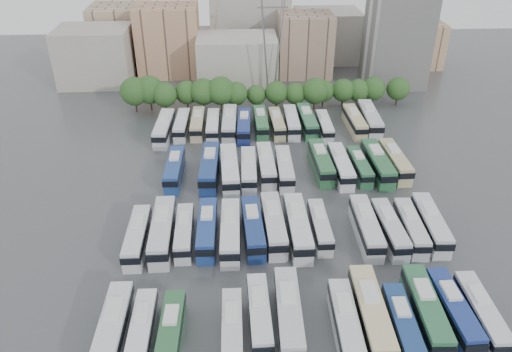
{
  "coord_description": "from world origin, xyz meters",
  "views": [
    {
      "loc": [
        -7.38,
        -64.54,
        45.79
      ],
      "look_at": [
        -3.82,
        7.0,
        3.0
      ],
      "focal_mm": 35.0,
      "sensor_mm": 36.0,
      "label": 1
    }
  ],
  "objects_px": {
    "bus_r2_s9": "(321,162)",
    "bus_r2_s13": "(395,161)",
    "bus_r2_s7": "(284,168)",
    "bus_r3_s10": "(325,126)",
    "bus_r0_s11": "(426,310)",
    "bus_r1_s12": "(411,227)",
    "bus_r3_s0": "(164,128)",
    "bus_r0_s6": "(289,314)",
    "bus_r1_s2": "(184,232)",
    "bus_r0_s1": "(142,332)",
    "bus_r3_s5": "(244,126)",
    "bus_r1_s11": "(390,228)",
    "bus_r3_s7": "(277,123)",
    "bus_r1_s0": "(137,237)",
    "bus_r0_s12": "(453,310)",
    "bus_r2_s4": "(230,169)",
    "bus_r2_s10": "(341,166)",
    "bus_r2_s11": "(360,166)",
    "apartment_tower": "(398,32)",
    "bus_r2_s3": "(210,167)",
    "bus_r3_s2": "(198,123)",
    "bus_r0_s4": "(232,331)",
    "bus_r1_s4": "(230,231)",
    "bus_r1_s6": "(274,224)",
    "electricity_pylon": "(272,18)",
    "bus_r0_s2": "(171,334)",
    "bus_r1_s1": "(162,231)",
    "bus_r1_s3": "(207,229)",
    "bus_r1_s8": "(320,226)",
    "bus_r0_s8": "(346,323)",
    "bus_r2_s1": "(175,169)",
    "bus_r3_s3": "(213,125)",
    "bus_r2_s6": "(266,165)",
    "bus_r1_s10": "(366,227)",
    "bus_r0_s0": "(113,331)",
    "bus_r2_s12": "(378,163)",
    "bus_r0_s10": "(403,326)",
    "bus_r1_s13": "(431,224)",
    "bus_r3_s12": "(355,121)",
    "bus_r3_s13": "(370,119)",
    "bus_r1_s7": "(298,227)",
    "bus_r3_s6": "(261,122)",
    "bus_r3_s8": "(292,122)",
    "bus_r3_s1": "(182,125)",
    "bus_r0_s13": "(481,313)",
    "bus_r0_s5": "(260,315)"
  },
  "relations": [
    {
      "from": "bus_r3_s3",
      "to": "bus_r3_s13",
      "type": "xyz_separation_m",
      "value": [
        33.12,
        0.89,
        0.33
      ]
    },
    {
      "from": "bus_r2_s1",
      "to": "bus_r3_s3",
      "type": "xyz_separation_m",
      "value": [
        6.33,
        17.88,
        -0.09
      ]
    },
    {
      "from": "bus_r1_s12",
      "to": "bus_r3_s7",
      "type": "bearing_deg",
      "value": 116.21
    },
    {
      "from": "bus_r1_s4",
      "to": "bus_r1_s10",
      "type": "height_order",
      "value": "bus_r1_s4"
    },
    {
      "from": "bus_r2_s11",
      "to": "bus_r3_s7",
      "type": "height_order",
      "value": "bus_r3_s7"
    },
    {
      "from": "bus_r1_s4",
      "to": "bus_r3_s2",
      "type": "height_order",
      "value": "bus_r1_s4"
    },
    {
      "from": "bus_r3_s7",
      "to": "bus_r2_s10",
      "type": "bearing_deg",
      "value": -64.73
    },
    {
      "from": "bus_r0_s12",
      "to": "bus_r2_s4",
      "type": "bearing_deg",
      "value": 126.11
    },
    {
      "from": "bus_r1_s0",
      "to": "bus_r2_s13",
      "type": "bearing_deg",
      "value": 24.95
    },
    {
      "from": "bus_r2_s6",
      "to": "bus_r3_s8",
      "type": "bearing_deg",
      "value": 68.67
    },
    {
      "from": "bus_r1_s3",
      "to": "bus_r2_s12",
      "type": "relative_size",
      "value": 0.91
    },
    {
      "from": "bus_r1_s11",
      "to": "bus_r3_s7",
      "type": "xyz_separation_m",
      "value": [
        -13.35,
        37.4,
        -0.1
      ]
    },
    {
      "from": "bus_r1_s2",
      "to": "bus_r1_s12",
      "type": "distance_m",
      "value": 33.2
    },
    {
      "from": "bus_r3_s3",
      "to": "bus_r0_s6",
      "type": "bearing_deg",
      "value": -78.5
    },
    {
      "from": "bus_r3_s0",
      "to": "bus_r3_s10",
      "type": "distance_m",
      "value": 33.11
    },
    {
      "from": "apartment_tower",
      "to": "bus_r1_s4",
      "type": "bearing_deg",
      "value": -123.11
    },
    {
      "from": "bus_r1_s1",
      "to": "bus_r1_s3",
      "type": "height_order",
      "value": "bus_r1_s1"
    },
    {
      "from": "bus_r0_s13",
      "to": "bus_r1_s12",
      "type": "xyz_separation_m",
      "value": [
        -2.95,
        16.99,
        0.0
      ]
    },
    {
      "from": "bus_r2_s1",
      "to": "bus_r3_s3",
      "type": "bearing_deg",
      "value": 71.67
    },
    {
      "from": "bus_r2_s3",
      "to": "bus_r3_s2",
      "type": "relative_size",
      "value": 1.18
    },
    {
      "from": "bus_r1_s12",
      "to": "bus_r3_s2",
      "type": "height_order",
      "value": "same"
    },
    {
      "from": "apartment_tower",
      "to": "bus_r3_s5",
      "type": "xyz_separation_m",
      "value": [
        -39.16,
        -28.65,
        -11.13
      ]
    },
    {
      "from": "bus_r2_s7",
      "to": "bus_r3_s0",
      "type": "height_order",
      "value": "bus_r3_s0"
    },
    {
      "from": "bus_r1_s6",
      "to": "bus_r2_s1",
      "type": "height_order",
      "value": "bus_r1_s6"
    },
    {
      "from": "bus_r1_s8",
      "to": "bus_r1_s7",
      "type": "bearing_deg",
      "value": -172.2
    },
    {
      "from": "apartment_tower",
      "to": "bus_r2_s12",
      "type": "relative_size",
      "value": 1.93
    },
    {
      "from": "bus_r0_s11",
      "to": "bus_r3_s6",
      "type": "distance_m",
      "value": 56.5
    },
    {
      "from": "bus_r2_s4",
      "to": "bus_r3_s1",
      "type": "bearing_deg",
      "value": 114.56
    },
    {
      "from": "bus_r0_s1",
      "to": "bus_r3_s5",
      "type": "relative_size",
      "value": 0.91
    },
    {
      "from": "bus_r1_s3",
      "to": "bus_r3_s10",
      "type": "bearing_deg",
      "value": 57.06
    },
    {
      "from": "bus_r1_s4",
      "to": "bus_r3_s12",
      "type": "bearing_deg",
      "value": 55.56
    },
    {
      "from": "bus_r0_s11",
      "to": "bus_r1_s12",
      "type": "distance_m",
      "value": 16.7
    },
    {
      "from": "bus_r2_s7",
      "to": "bus_r3_s10",
      "type": "xyz_separation_m",
      "value": [
        10.11,
        17.49,
        -0.17
      ]
    },
    {
      "from": "electricity_pylon",
      "to": "bus_r0_s2",
      "type": "xyz_separation_m",
      "value": [
        -17.03,
        -75.14,
        -16.91
      ]
    },
    {
      "from": "bus_r0_s10",
      "to": "bus_r1_s13",
      "type": "distance_m",
      "value": 21.57
    },
    {
      "from": "bus_r0_s8",
      "to": "bus_r1_s0",
      "type": "xyz_separation_m",
      "value": [
        -26.42,
        17.51,
        0.02
      ]
    },
    {
      "from": "bus_r1_s2",
      "to": "bus_r3_s7",
      "type": "relative_size",
      "value": 0.98
    },
    {
      "from": "bus_r0_s5",
      "to": "bus_r3_s2",
      "type": "height_order",
      "value": "bus_r3_s2"
    },
    {
      "from": "bus_r1_s12",
      "to": "bus_r2_s10",
      "type": "relative_size",
      "value": 0.94
    },
    {
      "from": "apartment_tower",
      "to": "bus_r0_s13",
      "type": "xyz_separation_m",
      "value": [
        -12.78,
        -81.8,
        -11.2
      ]
    },
    {
      "from": "bus_r1_s8",
      "to": "bus_r2_s11",
      "type": "height_order",
      "value": "bus_r2_s11"
    },
    {
      "from": "bus_r0_s4",
      "to": "bus_r1_s4",
      "type": "relative_size",
      "value": 0.86
    },
    {
      "from": "bus_r0_s2",
      "to": "bus_r3_s12",
      "type": "relative_size",
      "value": 0.92
    },
    {
      "from": "bus_r1_s10",
      "to": "bus_r0_s0",
      "type": "bearing_deg",
      "value": -150.78
    },
    {
      "from": "bus_r2_s4",
      "to": "bus_r2_s6",
      "type": "bearing_deg",
      "value": 11.95
    },
    {
      "from": "bus_r1_s6",
      "to": "bus_r3_s0",
      "type": "distance_m",
      "value": 39.34
    },
    {
      "from": "bus_r0_s6",
      "to": "bus_r1_s2",
      "type": "distance_m",
      "value": 21.48
    },
    {
      "from": "bus_r2_s6",
      "to": "bus_r3_s3",
      "type": "height_order",
      "value": "bus_r2_s6"
    },
    {
      "from": "bus_r2_s9",
      "to": "bus_r2_s13",
      "type": "bearing_deg",
      "value": -2.89
    },
    {
      "from": "bus_r0_s6",
      "to": "bus_r3_s13",
      "type": "xyz_separation_m",
      "value": [
        22.97,
        53.87,
        0.11
      ]
    }
  ]
}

